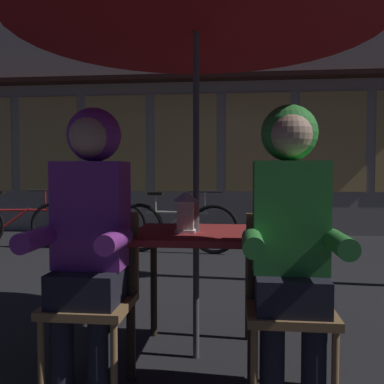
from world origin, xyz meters
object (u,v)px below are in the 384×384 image
object	(u,v)px
person_left_hooded	(90,220)
bicycle_second	(88,224)
bicycle_third	(176,227)
chair_right	(288,295)
chair_left	(94,289)
bicycle_nearest	(17,224)
lantern	(186,211)
person_right_hooded	(290,222)
cafe_table	(196,249)
potted_plant	(82,206)

from	to	relation	value
person_left_hooded	bicycle_second	bearing A→B (deg)	109.75
bicycle_second	bicycle_third	bearing A→B (deg)	-9.29
chair_right	person_left_hooded	bearing A→B (deg)	-176.61
chair_left	bicycle_nearest	xyz separation A→B (m)	(-2.39, 3.70, -0.14)
lantern	chair_left	xyz separation A→B (m)	(-0.43, -0.32, -0.37)
chair_left	bicycle_second	bearing A→B (deg)	110.02
chair_left	person_left_hooded	distance (m)	0.36
lantern	bicycle_second	size ratio (longest dim) A/B	0.14
lantern	person_right_hooded	world-z (taller)	person_right_hooded
person_right_hooded	bicycle_second	size ratio (longest dim) A/B	0.83
cafe_table	potted_plant	xyz separation A→B (m)	(-2.25, 4.22, -0.09)
cafe_table	person_right_hooded	size ratio (longest dim) A/B	0.53
cafe_table	bicycle_second	size ratio (longest dim) A/B	0.44
bicycle_nearest	potted_plant	bearing A→B (deg)	55.32
chair_left	bicycle_third	world-z (taller)	chair_left
chair_left	person_right_hooded	size ratio (longest dim) A/B	0.62
cafe_table	potted_plant	distance (m)	4.79
person_left_hooded	bicycle_nearest	distance (m)	4.48
chair_left	chair_right	bearing A→B (deg)	0.00
bicycle_nearest	bicycle_third	xyz separation A→B (m)	(2.29, -0.11, 0.00)
lantern	potted_plant	world-z (taller)	lantern
person_left_hooded	person_right_hooded	bearing A→B (deg)	0.00
person_right_hooded	bicycle_second	distance (m)	4.55
chair_right	cafe_table	bearing A→B (deg)	142.45
lantern	person_right_hooded	xyz separation A→B (m)	(0.53, -0.37, -0.01)
chair_right	lantern	bearing A→B (deg)	149.34
person_left_hooded	person_right_hooded	xyz separation A→B (m)	(0.96, 0.00, 0.00)
chair_right	bicycle_third	bearing A→B (deg)	106.41
potted_plant	cafe_table	bearing A→B (deg)	-61.90
person_right_hooded	lantern	bearing A→B (deg)	145.04
bicycle_third	person_right_hooded	bearing A→B (deg)	-73.83
chair_left	bicycle_third	xyz separation A→B (m)	(-0.10, 3.60, -0.14)
bicycle_third	person_left_hooded	bearing A→B (deg)	-88.45
lantern	chair_right	size ratio (longest dim) A/B	0.27
person_right_hooded	bicycle_third	world-z (taller)	person_right_hooded
person_right_hooded	bicycle_second	xyz separation A→B (m)	(-2.35, 3.86, -0.50)
potted_plant	bicycle_second	bearing A→B (deg)	-63.70
person_left_hooded	bicycle_nearest	xyz separation A→B (m)	(-2.39, 3.76, -0.50)
bicycle_second	cafe_table	bearing A→B (deg)	-61.49
bicycle_nearest	person_right_hooded	bearing A→B (deg)	-48.30
person_right_hooded	potted_plant	xyz separation A→B (m)	(-2.73, 4.65, -0.30)
person_left_hooded	bicycle_second	world-z (taller)	person_left_hooded
chair_right	potted_plant	world-z (taller)	potted_plant
bicycle_second	potted_plant	world-z (taller)	potted_plant
bicycle_second	chair_right	bearing A→B (deg)	-58.34
bicycle_third	potted_plant	xyz separation A→B (m)	(-1.67, 0.99, 0.20)
chair_left	person_left_hooded	bearing A→B (deg)	-90.00
chair_left	person_left_hooded	xyz separation A→B (m)	(-0.00, -0.06, 0.36)
cafe_table	chair_right	bearing A→B (deg)	-37.55
person_right_hooded	bicycle_nearest	bearing A→B (deg)	131.70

